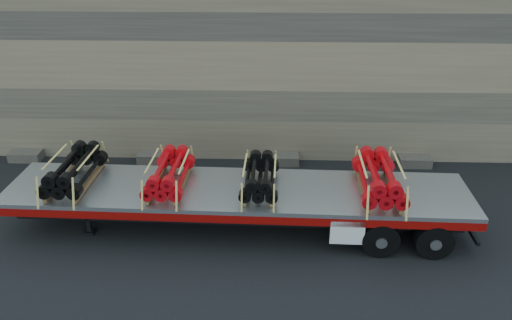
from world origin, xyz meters
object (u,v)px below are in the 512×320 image
Objects in this scene: bundle_midrear at (260,177)px; bundle_rear at (379,179)px; trailer at (237,208)px; bundle_front at (74,171)px; bundle_midfront at (169,174)px.

bundle_midrear is 3.42m from bundle_rear.
trailer is 4.97m from bundle_front.
bundle_rear is at bearing -0.00° from bundle_midrear.
bundle_rear reaches higher than bundle_midfront.
bundle_front is 0.98× the size of bundle_rear.
bundle_midfront is at bearing 180.00° from trailer.
bundle_midfront is (2.85, -0.07, -0.02)m from bundle_front.
bundle_front is at bearing 180.00° from bundle_rear.
bundle_front is 1.14× the size of bundle_midrear.
trailer is at bearing -180.00° from bundle_midrear.
bundle_rear is (4.10, -0.10, 1.12)m from trailer.
bundle_rear is at bearing -0.00° from trailer.
trailer is 4.25m from bundle_rear.
bundle_midfront is 6.09m from bundle_rear.
bundle_front is 5.52m from bundle_midrear.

